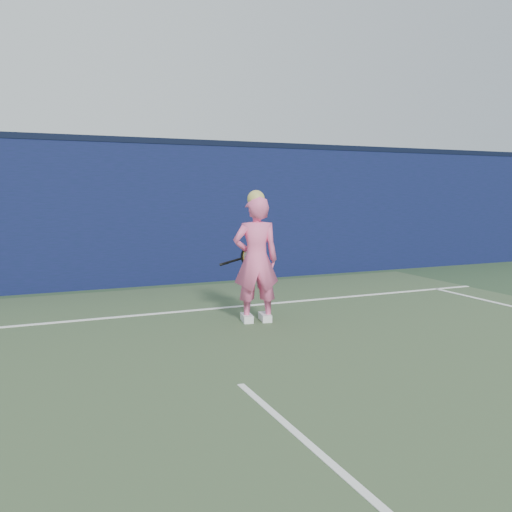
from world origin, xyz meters
name	(u,v)px	position (x,y,z in m)	size (l,w,h in m)	color
ground	(294,433)	(0.00, 0.00, 0.00)	(80.00, 80.00, 0.00)	#294027
backstop_wall	(125,216)	(0.00, 6.50, 1.25)	(24.00, 0.40, 2.50)	#0B1634
wall_cap	(123,140)	(0.00, 6.50, 2.55)	(24.00, 0.42, 0.10)	black
player	(256,259)	(1.05, 3.09, 0.81)	(0.65, 0.49, 1.68)	pink
racket	(250,257)	(1.13, 3.50, 0.79)	(0.57, 0.22, 0.32)	black
court_lines	(318,452)	(0.00, -0.33, 0.01)	(11.00, 12.04, 0.01)	white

